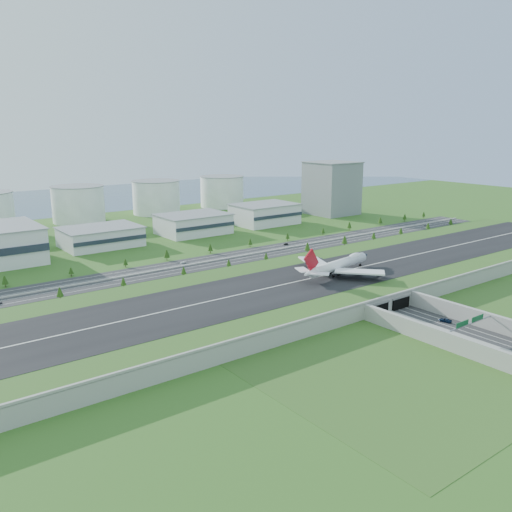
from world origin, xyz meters
TOP-DOWN VIEW (x-y plane):
  - ground at (0.00, 0.00)m, footprint 1200.00×1200.00m
  - airfield_deck at (0.00, -0.09)m, footprint 520.00×100.00m
  - underpass_road at (0.00, -99.42)m, footprint 38.80×120.40m
  - sign_gantry_near at (0.00, -95.04)m, footprint 38.70×0.70m
  - north_expressway at (0.00, 95.00)m, footprint 560.00×36.00m
  - tree_row at (17.14, 92.71)m, footprint 502.58×48.57m
  - hangar_mid_a at (-60.00, 190.00)m, footprint 58.00×42.00m
  - hangar_mid_b at (25.00, 190.00)m, footprint 58.00×42.00m
  - hangar_mid_c at (105.00, 190.00)m, footprint 58.00×42.00m
  - office_tower at (200.00, 195.00)m, footprint 46.00×46.00m
  - fuel_tank_b at (-35.00, 310.00)m, footprint 50.00×50.00m
  - fuel_tank_c at (50.00, 310.00)m, footprint 50.00×50.00m
  - fuel_tank_d at (135.00, 310.00)m, footprint 50.00×50.00m
  - bay_water at (0.00, 480.00)m, footprint 1200.00×260.00m
  - boeing_747 at (10.39, -2.16)m, footprint 64.56×60.51m
  - car_0 at (-6.61, -85.32)m, footprint 2.93×4.97m
  - car_1 at (-8.45, -119.82)m, footprint 2.84×4.32m
  - car_2 at (10.39, -76.04)m, footprint 4.18×6.63m
  - car_5 at (59.98, 104.53)m, footprint 4.14×1.51m
  - car_6 at (223.43, 89.48)m, footprint 6.37×3.97m
  - car_7 at (-35.57, 102.29)m, footprint 5.18×2.87m

SIDE VIEW (x-z plane):
  - ground at x=0.00m, z-range 0.00..0.00m
  - bay_water at x=0.00m, z-range 0.00..0.06m
  - north_expressway at x=0.00m, z-range 0.00..0.12m
  - car_1 at x=-8.45m, z-range 0.12..1.47m
  - car_5 at x=59.98m, z-range 0.12..1.48m
  - car_7 at x=-35.57m, z-range 0.12..1.54m
  - car_0 at x=-6.61m, z-range 0.12..1.71m
  - car_6 at x=223.43m, z-range 0.12..1.76m
  - car_2 at x=10.39m, z-range 0.12..1.83m
  - underpass_road at x=0.00m, z-range -0.57..7.43m
  - airfield_deck at x=0.00m, z-range -0.48..8.72m
  - tree_row at x=17.14m, z-range 0.30..8.76m
  - sign_gantry_near at x=0.00m, z-range 2.05..11.85m
  - hangar_mid_a at x=-60.00m, z-range 0.00..15.00m
  - hangar_mid_b at x=25.00m, z-range 0.00..17.00m
  - hangar_mid_c at x=105.00m, z-range 0.00..19.00m
  - boeing_747 at x=10.39m, z-range 3.66..23.77m
  - fuel_tank_b at x=-35.00m, z-range 0.00..35.00m
  - fuel_tank_c at x=50.00m, z-range 0.00..35.00m
  - fuel_tank_d at x=135.00m, z-range 0.00..35.00m
  - office_tower at x=200.00m, z-range 0.00..55.00m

